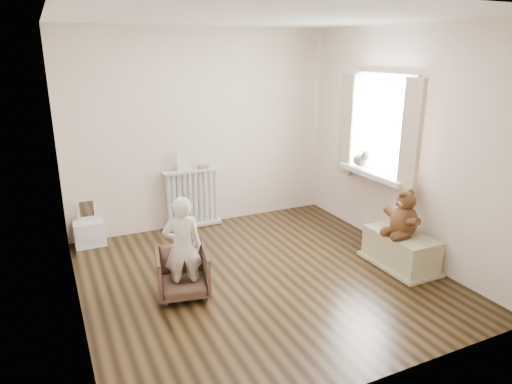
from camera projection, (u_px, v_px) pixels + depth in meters
name	position (u px, v px, depth m)	size (l,w,h in m)	color
floor	(261.00, 277.00, 4.86)	(3.60, 3.60, 0.01)	black
ceiling	(262.00, 16.00, 4.09)	(3.60, 3.60, 0.01)	white
back_wall	(202.00, 130.00, 6.03)	(3.60, 0.02, 2.60)	silver
front_wall	(385.00, 214.00, 2.92)	(3.60, 0.02, 2.60)	silver
left_wall	(65.00, 179.00, 3.74)	(0.02, 3.60, 2.60)	silver
right_wall	(403.00, 143.00, 5.21)	(0.02, 3.60, 2.60)	silver
window	(384.00, 126.00, 5.41)	(0.03, 0.90, 1.10)	white
window_sill	(374.00, 174.00, 5.55)	(0.22, 1.10, 0.06)	silver
curtain_left	(411.00, 140.00, 4.89)	(0.06, 0.26, 1.30)	beige
curtain_right	(347.00, 125.00, 5.88)	(0.06, 0.26, 1.30)	beige
radiator	(193.00, 200.00, 6.12)	(0.77, 0.14, 0.81)	silver
paper_doll	(183.00, 161.00, 5.91)	(0.16, 0.01, 0.27)	beige
tin_a	(201.00, 167.00, 6.03)	(0.09, 0.09, 0.06)	#A59E8C
tin_b	(207.00, 167.00, 6.08)	(0.08, 0.08, 0.04)	#A59E8C
toy_vanity	(89.00, 224.00, 5.57)	(0.36, 0.26, 0.56)	silver
armchair	(183.00, 273.00, 4.44)	(0.49, 0.51, 0.46)	#51392C
child	(183.00, 247.00, 4.31)	(0.37, 0.24, 1.01)	#ECE5CE
toy_bench	(400.00, 249.00, 5.07)	(0.43, 0.81, 0.38)	#BEB890
teddy_bear	(405.00, 210.00, 4.89)	(0.41, 0.32, 0.50)	#371F0F
plush_cat	(361.00, 159.00, 5.72)	(0.17, 0.28, 0.24)	slate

